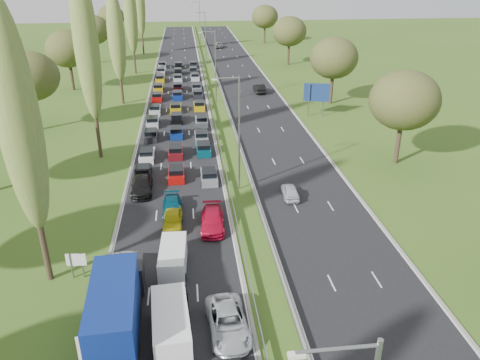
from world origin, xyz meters
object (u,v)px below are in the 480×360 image
near_car_2 (123,272)px  white_van_front (171,323)px  white_van_rear (173,257)px  near_car_3 (142,185)px  direction_sign (317,94)px  blue_lorry (117,306)px  info_sign (76,262)px

near_car_2 → white_van_front: size_ratio=0.89×
white_van_rear → white_van_front: bearing=-87.3°
near_car_2 → near_car_3: (0.28, 15.14, 0.06)m
white_van_rear → direction_sign: bearing=63.5°
white_van_front → direction_sign: 50.95m
near_car_3 → white_van_rear: size_ratio=1.05×
near_car_2 → near_car_3: bearing=90.0°
near_car_3 → white_van_rear: (3.44, -14.10, 0.25)m
blue_lorry → white_van_front: bearing=-16.6°
white_van_rear → blue_lorry: bearing=-113.8°
blue_lorry → near_car_3: bearing=87.3°
white_van_front → direction_sign: (21.65, 46.06, 2.41)m
info_sign → near_car_3: bearing=75.6°
white_van_front → near_car_2: bearing=115.5°
near_car_2 → white_van_rear: 3.88m
near_car_2 → blue_lorry: 5.86m
near_car_3 → direction_sign: direction_sign is taller
near_car_2 → white_van_rear: white_van_rear is taller
near_car_3 → blue_lorry: blue_lorry is taller
white_van_rear → near_car_3: bearing=106.5°
white_van_front → white_van_rear: size_ratio=1.14×
near_car_2 → white_van_rear: bearing=16.7°
near_car_3 → direction_sign: 35.13m
direction_sign → near_car_3: bearing=-135.7°
white_van_rear → direction_sign: size_ratio=0.96×
white_van_front → info_sign: size_ratio=2.69×
near_car_3 → info_sign: bearing=-105.9°
near_car_3 → white_van_front: white_van_front is taller
near_car_3 → direction_sign: (25.08, 24.43, 2.79)m
near_car_3 → blue_lorry: size_ratio=0.53×
white_van_rear → info_sign: (-7.16, -0.36, 0.34)m
near_car_3 → white_van_rear: bearing=-77.7°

